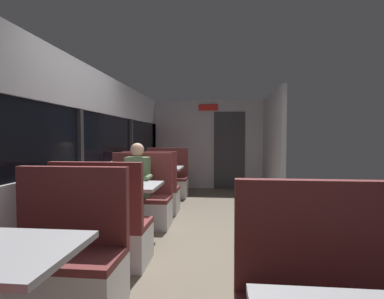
% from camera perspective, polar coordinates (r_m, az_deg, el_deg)
% --- Properties ---
extents(ground_plane, '(3.30, 9.20, 0.02)m').
position_cam_1_polar(ground_plane, '(3.81, 0.20, -18.42)').
color(ground_plane, '#665B4C').
extents(carriage_window_panel_left, '(0.09, 8.48, 2.30)m').
position_cam_1_polar(carriage_window_panel_left, '(3.98, -21.09, -1.16)').
color(carriage_window_panel_left, '#B2B2B7').
rests_on(carriage_window_panel_left, ground_plane).
extents(carriage_end_bulkhead, '(2.90, 0.11, 2.30)m').
position_cam_1_polar(carriage_end_bulkhead, '(7.75, 3.61, 0.85)').
color(carriage_end_bulkhead, '#B2B2B7').
rests_on(carriage_end_bulkhead, ground_plane).
extents(carriage_aisle_panel_right, '(0.08, 2.40, 2.30)m').
position_cam_1_polar(carriage_aisle_panel_right, '(6.64, 15.31, 0.62)').
color(carriage_aisle_panel_right, '#B2B2B7').
rests_on(carriage_aisle_panel_right, ground_plane).
extents(bench_near_window_facing_entry, '(0.95, 0.50, 1.10)m').
position_cam_1_polar(bench_near_window_facing_entry, '(2.68, -23.77, -20.04)').
color(bench_near_window_facing_entry, silver).
rests_on(bench_near_window_facing_entry, ground_plane).
extents(dining_table_mid_window, '(0.90, 0.70, 0.74)m').
position_cam_1_polar(dining_table_mid_window, '(3.91, -12.95, -8.04)').
color(dining_table_mid_window, '#9E9EA3').
rests_on(dining_table_mid_window, ground_plane).
extents(bench_mid_window_facing_end, '(0.95, 0.50, 1.10)m').
position_cam_1_polar(bench_mid_window_facing_end, '(3.35, -16.86, -15.35)').
color(bench_mid_window_facing_end, silver).
rests_on(bench_mid_window_facing_end, ground_plane).
extents(bench_mid_window_facing_entry, '(0.95, 0.50, 1.10)m').
position_cam_1_polar(bench_mid_window_facing_entry, '(4.63, -10.10, -10.32)').
color(bench_mid_window_facing_entry, silver).
rests_on(bench_mid_window_facing_entry, ground_plane).
extents(dining_table_far_window, '(0.90, 0.70, 0.74)m').
position_cam_1_polar(dining_table_far_window, '(6.00, -6.24, -4.37)').
color(dining_table_far_window, '#9E9EA3').
rests_on(dining_table_far_window, ground_plane).
extents(bench_far_window_facing_end, '(0.95, 0.50, 1.10)m').
position_cam_1_polar(bench_far_window_facing_end, '(5.38, -7.78, -8.52)').
color(bench_far_window_facing_end, silver).
rests_on(bench_far_window_facing_end, ground_plane).
extents(bench_far_window_facing_entry, '(0.95, 0.50, 1.10)m').
position_cam_1_polar(bench_far_window_facing_entry, '(6.73, -4.99, -6.31)').
color(bench_far_window_facing_entry, silver).
rests_on(bench_far_window_facing_entry, ground_plane).
extents(seated_passenger, '(0.47, 0.55, 1.26)m').
position_cam_1_polar(seated_passenger, '(4.52, -10.37, -7.93)').
color(seated_passenger, '#26262D').
rests_on(seated_passenger, ground_plane).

